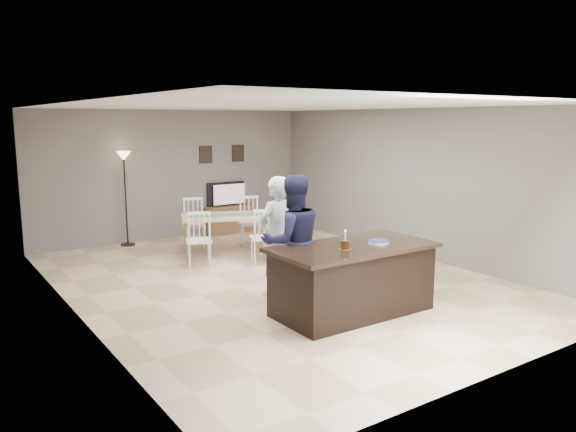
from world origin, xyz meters
TOP-DOWN VIEW (x-y plane):
  - floor at (0.00, 0.00)m, footprint 8.00×8.00m
  - room_shell at (0.00, 0.00)m, footprint 8.00×8.00m
  - kitchen_island at (0.00, -1.80)m, footprint 2.15×1.10m
  - tv_console at (1.20, 3.77)m, footprint 1.20×0.40m
  - television at (1.20, 3.84)m, footprint 0.91×0.12m
  - tv_screen_glow at (1.20, 3.76)m, footprint 0.78×0.00m
  - picture_frames at (1.15, 3.98)m, footprint 1.10×0.02m
  - doorway at (-2.99, -2.30)m, footprint 0.00×2.10m
  - woman at (-0.39, -0.59)m, footprint 0.70×0.53m
  - man at (-0.50, -1.15)m, footprint 1.00×0.86m
  - birthday_cake at (-0.22, -1.90)m, footprint 0.16×0.16m
  - plate_stack at (0.35, -1.91)m, footprint 0.27×0.27m
  - dining_table at (0.14, 1.91)m, footprint 2.10×2.26m
  - floor_lamp at (-1.12, 3.79)m, footprint 0.28×0.28m

SIDE VIEW (x-z plane):
  - floor at x=0.00m, z-range 0.00..0.00m
  - tv_console at x=1.20m, z-range 0.00..0.60m
  - kitchen_island at x=0.00m, z-range 0.00..0.90m
  - dining_table at x=0.14m, z-range 0.14..1.12m
  - woman at x=-0.39m, z-range 0.00..1.71m
  - television at x=1.20m, z-range 0.60..1.13m
  - tv_screen_glow at x=1.20m, z-range 0.48..1.26m
  - man at x=-0.50m, z-range 0.00..1.78m
  - plate_stack at x=0.35m, z-range 0.90..0.94m
  - birthday_cake at x=-0.22m, z-range 0.84..1.08m
  - doorway at x=-2.99m, z-range -0.07..2.58m
  - floor_lamp at x=-1.12m, z-range 0.52..2.40m
  - room_shell at x=0.00m, z-range -2.32..5.68m
  - picture_frames at x=1.15m, z-range 1.56..1.94m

